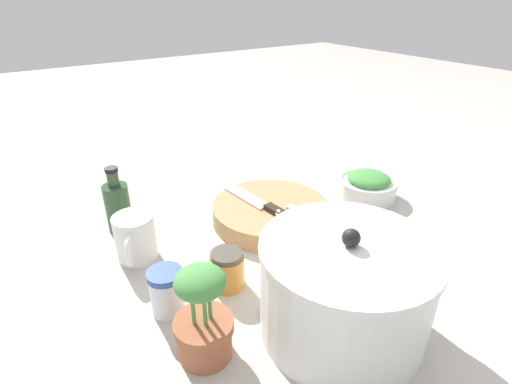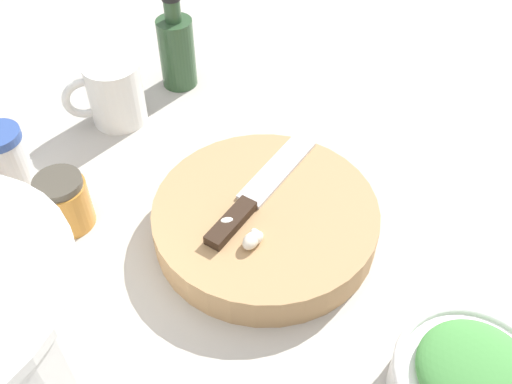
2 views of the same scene
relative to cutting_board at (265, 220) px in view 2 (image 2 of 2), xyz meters
The scene contains 9 objects.
ground_plane 0.05m from the cutting_board, 48.35° to the left, with size 5.00×5.00×0.00m, color #B2ADA3.
cutting_board is the anchor object (origin of this frame).
chef_knife 0.03m from the cutting_board, 22.65° to the right, with size 0.05×0.22×0.01m.
garlic_cloves 0.06m from the cutting_board, 103.80° to the left, with size 0.06×0.03×0.02m.
herb_bowl 0.29m from the cutting_board, behind, with size 0.15×0.15×0.07m.
spice_jar 0.36m from the cutting_board, 23.85° to the left, with size 0.06×0.06×0.09m.
coffee_mug 0.32m from the cutting_board, ahead, with size 0.09×0.11×0.10m.
honey_jar 0.25m from the cutting_board, 34.90° to the left, with size 0.07×0.07×0.08m.
oil_bottle 0.36m from the cutting_board, 28.23° to the right, with size 0.06×0.06×0.16m.
Camera 2 is at (-0.31, 0.34, 0.56)m, focal length 40.00 mm.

